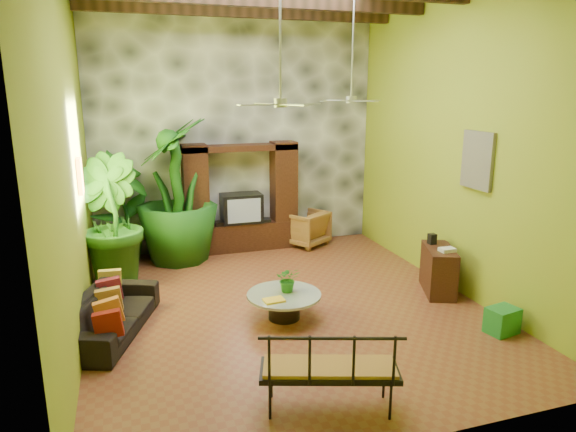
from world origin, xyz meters
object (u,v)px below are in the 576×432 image
object	(u,v)px
entertainment_center	(241,206)
ceiling_fan_back	(352,88)
iron_bench	(332,367)
side_console	(438,270)
sofa	(110,313)
tall_plant_c	(176,191)
tall_plant_a	(124,207)
green_bin	(502,320)
ceiling_fan_front	(280,88)
wicker_armchair	(305,228)
coffee_table	(284,302)
tall_plant_b	(108,221)

from	to	relation	value
entertainment_center	ceiling_fan_back	world-z (taller)	ceiling_fan_back
entertainment_center	iron_bench	size ratio (longest dim) A/B	1.53
ceiling_fan_back	side_console	xyz separation A→B (m)	(1.05, -1.44, -3.01)
sofa	tall_plant_c	world-z (taller)	tall_plant_c
tall_plant_a	ceiling_fan_back	bearing A→B (deg)	-25.44
tall_plant_a	green_bin	xyz separation A→B (m)	(5.02, -4.93, -0.92)
ceiling_fan_back	green_bin	world-z (taller)	ceiling_fan_back
entertainment_center	tall_plant_a	distance (m)	2.37
ceiling_fan_front	wicker_armchair	size ratio (longest dim) A/B	2.18
ceiling_fan_back	coffee_table	world-z (taller)	ceiling_fan_back
side_console	green_bin	xyz separation A→B (m)	(0.00, -1.60, -0.21)
coffee_table	side_console	size ratio (longest dim) A/B	1.14
ceiling_fan_front	green_bin	bearing A→B (deg)	-26.79
wicker_armchair	tall_plant_c	xyz separation A→B (m)	(-2.79, -0.20, 1.04)
ceiling_fan_front	coffee_table	size ratio (longest dim) A/B	1.66
wicker_armchair	green_bin	xyz separation A→B (m)	(1.24, -4.85, -0.20)
wicker_armchair	coffee_table	distance (m)	3.80
sofa	tall_plant_b	distance (m)	2.18
sofa	wicker_armchair	xyz separation A→B (m)	(4.06, 3.15, 0.09)
wicker_armchair	tall_plant_a	size ratio (longest dim) A/B	0.38
tall_plant_b	side_console	world-z (taller)	tall_plant_b
entertainment_center	iron_bench	xyz separation A→B (m)	(-0.38, -5.95, -0.43)
sofa	tall_plant_a	size ratio (longest dim) A/B	0.92
side_console	green_bin	world-z (taller)	side_console
ceiling_fan_back	coffee_table	xyz separation A→B (m)	(-1.77, -1.64, -3.15)
ceiling_fan_back	tall_plant_b	world-z (taller)	ceiling_fan_back
wicker_armchair	coffee_table	size ratio (longest dim) A/B	0.76
entertainment_center	wicker_armchair	distance (m)	1.53
entertainment_center	tall_plant_a	size ratio (longest dim) A/B	1.08
side_console	ceiling_fan_front	bearing A→B (deg)	-155.04
ceiling_fan_back	wicker_armchair	world-z (taller)	ceiling_fan_back
tall_plant_a	tall_plant_b	bearing A→B (deg)	-102.75
coffee_table	green_bin	bearing A→B (deg)	-26.48
tall_plant_c	tall_plant_b	bearing A→B (deg)	-143.17
coffee_table	tall_plant_c	bearing A→B (deg)	110.40
sofa	ceiling_fan_front	bearing A→B (deg)	-75.61
wicker_armchair	tall_plant_c	world-z (taller)	tall_plant_c
ceiling_fan_front	coffee_table	bearing A→B (deg)	-46.90
tall_plant_a	green_bin	size ratio (longest dim) A/B	5.18
sofa	tall_plant_b	xyz separation A→B (m)	(0.01, 2.00, 0.86)
tall_plant_a	coffee_table	bearing A→B (deg)	-58.02
ceiling_fan_front	tall_plant_b	bearing A→B (deg)	137.24
wicker_armchair	tall_plant_c	distance (m)	2.98
ceiling_fan_front	wicker_armchair	world-z (taller)	ceiling_fan_front
sofa	tall_plant_b	size ratio (longest dim) A/B	0.89
tall_plant_b	coffee_table	bearing A→B (deg)	-42.82
coffee_table	side_console	distance (m)	2.83
tall_plant_b	iron_bench	bearing A→B (deg)	-64.10
tall_plant_b	coffee_table	world-z (taller)	tall_plant_b
wicker_armchair	side_console	world-z (taller)	side_console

